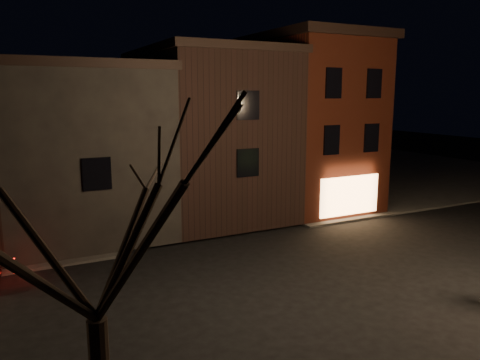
# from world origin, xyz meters

# --- Properties ---
(ground) EXTENTS (120.00, 120.00, 0.00)m
(ground) POSITION_xyz_m (0.00, 0.00, 0.00)
(ground) COLOR black
(ground) RESTS_ON ground
(sidewalk_far_right) EXTENTS (30.00, 30.00, 0.12)m
(sidewalk_far_right) POSITION_xyz_m (20.00, 20.00, 0.06)
(sidewalk_far_right) COLOR #2D2B28
(sidewalk_far_right) RESTS_ON ground
(corner_building) EXTENTS (6.50, 8.50, 10.50)m
(corner_building) POSITION_xyz_m (8.00, 9.47, 5.40)
(corner_building) COLOR #48180C
(corner_building) RESTS_ON ground
(row_building_a) EXTENTS (7.30, 10.30, 9.40)m
(row_building_a) POSITION_xyz_m (1.50, 10.50, 4.83)
(row_building_a) COLOR black
(row_building_a) RESTS_ON ground
(row_building_b) EXTENTS (7.80, 10.30, 8.40)m
(row_building_b) POSITION_xyz_m (-5.75, 10.50, 4.33)
(row_building_b) COLOR black
(row_building_b) RESTS_ON ground
(bare_tree_left) EXTENTS (5.60, 5.60, 7.50)m
(bare_tree_left) POSITION_xyz_m (-8.00, -7.00, 5.43)
(bare_tree_left) COLOR black
(bare_tree_left) RESTS_ON sidewalk_near_left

